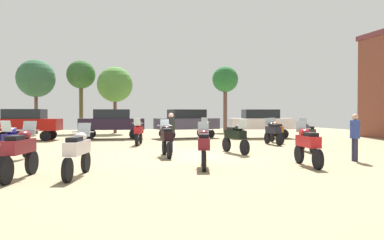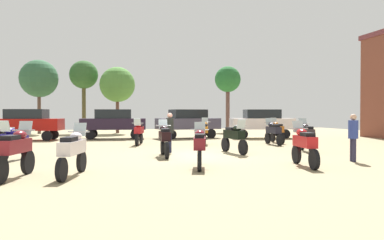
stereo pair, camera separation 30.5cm
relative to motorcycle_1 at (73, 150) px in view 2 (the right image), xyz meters
name	(u,v)px [view 2 (the right image)]	position (x,y,z in m)	size (l,w,h in m)	color
ground_plane	(190,156)	(4.16, 4.18, -0.73)	(44.00, 52.00, 0.02)	gray
motorcycle_1	(73,150)	(0.00, 0.00, 0.00)	(0.76, 2.19, 1.45)	black
motorcycle_2	(200,145)	(3.78, 0.85, -0.01)	(0.76, 2.07, 1.44)	black
motorcycle_3	(15,151)	(-1.45, -0.01, 0.03)	(0.73, 2.18, 1.51)	black
motorcycle_4	(306,135)	(9.64, 4.60, 0.02)	(0.73, 2.15, 1.51)	black
motorcycle_5	(277,130)	(10.56, 9.56, 0.01)	(0.62, 2.22, 1.47)	black
motorcycle_6	(273,132)	(9.78, 8.39, 0.00)	(0.62, 2.17, 1.47)	black
motorcycle_7	(139,132)	(2.53, 10.02, 0.00)	(0.74, 2.06, 1.46)	black
motorcycle_8	(304,144)	(7.18, 0.41, 0.00)	(0.64, 2.13, 1.47)	black
motorcycle_9	(234,137)	(6.23, 4.64, 0.01)	(0.68, 2.23, 1.48)	black
motorcycle_10	(205,131)	(6.11, 9.32, 0.02)	(0.78, 2.15, 1.49)	black
motorcycle_11	(164,138)	(3.11, 4.08, 0.01)	(0.62, 2.13, 1.48)	black
motorcycle_12	(14,141)	(-2.43, 4.04, 0.01)	(0.85, 2.13, 1.48)	black
car_2	(188,121)	(6.28, 14.72, 0.45)	(4.55, 2.52, 2.00)	black
car_3	(27,122)	(-4.27, 14.90, 0.45)	(4.50, 2.35, 2.00)	black
car_4	(262,121)	(11.34, 13.67, 0.45)	(4.52, 2.43, 2.00)	black
car_5	(114,122)	(1.19, 15.20, 0.45)	(4.42, 2.10, 2.00)	black
person_1	(353,134)	(9.49, 1.11, 0.28)	(0.40, 0.40, 1.70)	#2A2943
person_2	(170,129)	(3.56, 5.58, 0.31)	(0.37, 0.37, 1.75)	#20243D
tree_2	(39,79)	(-4.95, 22.86, 3.95)	(3.17, 3.17, 6.27)	brown
tree_3	(117,85)	(1.57, 22.53, 3.53)	(3.08, 3.08, 5.81)	brown
tree_4	(228,80)	(11.87, 23.05, 4.16)	(2.46, 2.46, 6.21)	brown
tree_5	(84,76)	(-1.37, 23.86, 4.39)	(2.52, 2.52, 6.46)	brown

